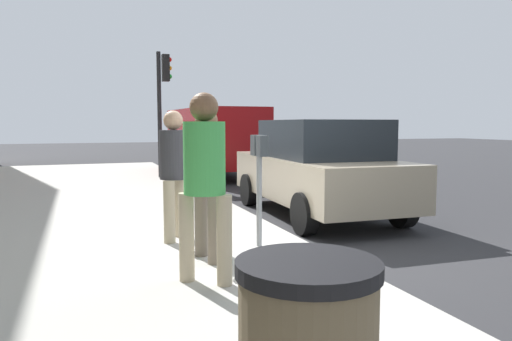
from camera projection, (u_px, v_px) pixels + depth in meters
The scene contains 9 objects.
ground_plane at pixel (301, 250), 6.58m from camera, with size 80.00×80.00×0.00m, color #2B2B2D.
sidewalk_slab at pixel (64, 267), 5.54m from camera, with size 28.00×6.00×0.15m, color #A8A59E.
parking_meter at pixel (259, 167), 6.09m from camera, with size 0.36×0.12×1.41m.
pedestrian_at_meter at pixel (207, 172), 5.46m from camera, with size 0.52×0.37×1.72m.
pedestrian_bystander at pixel (205, 171), 4.64m from camera, with size 0.40×0.46×1.85m.
parking_officer at pixel (174, 165), 6.43m from camera, with size 0.47×0.38×1.73m.
parked_sedan_near at pixel (318, 168), 8.93m from camera, with size 4.47×2.10×1.77m.
parked_van_far at pixel (214, 138), 15.73m from camera, with size 5.23×2.19×2.18m.
traffic_signal at pixel (163, 93), 13.94m from camera, with size 0.24×0.44×3.60m.
Camera 1 is at (-5.84, 2.80, 1.70)m, focal length 34.03 mm.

